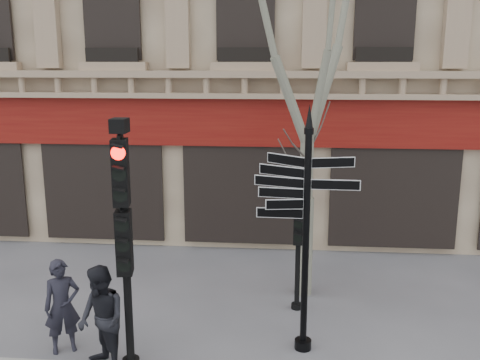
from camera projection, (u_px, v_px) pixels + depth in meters
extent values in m
plane|color=#59595E|center=(225.00, 337.00, 10.29)|extent=(80.00, 80.00, 0.00)
cube|color=#660B0A|center=(245.00, 122.00, 14.25)|extent=(28.00, 0.25, 1.30)
cube|color=#9E8166|center=(245.00, 85.00, 13.81)|extent=(28.00, 0.35, 0.74)
cylinder|color=black|center=(306.00, 246.00, 9.43)|extent=(0.12, 0.12, 3.98)
cylinder|color=black|center=(303.00, 344.00, 9.85)|extent=(0.31, 0.31, 0.18)
cone|color=black|center=(309.00, 116.00, 8.93)|extent=(0.13, 0.13, 0.40)
cylinder|color=black|center=(126.00, 259.00, 8.85)|extent=(0.14, 0.14, 3.96)
cube|color=black|center=(125.00, 241.00, 8.78)|extent=(0.53, 0.42, 1.08)
cube|color=black|center=(122.00, 172.00, 8.52)|extent=(0.53, 0.42, 1.08)
sphere|color=#FF0C05|center=(121.00, 154.00, 8.46)|extent=(0.23, 0.23, 0.23)
cube|color=black|center=(119.00, 126.00, 8.36)|extent=(0.30, 0.36, 0.23)
cylinder|color=black|center=(298.00, 256.00, 11.19)|extent=(0.12, 0.12, 2.40)
cylinder|color=black|center=(297.00, 306.00, 11.44)|extent=(0.25, 0.25, 0.13)
cube|color=black|center=(299.00, 222.00, 11.03)|extent=(0.41, 0.30, 0.91)
cylinder|color=gray|center=(304.00, 246.00, 11.95)|extent=(0.37, 0.37, 2.26)
cylinder|color=gray|center=(306.00, 170.00, 11.57)|extent=(0.29, 0.29, 1.44)
imported|color=black|center=(62.00, 306.00, 9.61)|extent=(0.76, 0.68, 1.75)
imported|color=black|center=(101.00, 320.00, 8.99)|extent=(1.14, 1.14, 1.86)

